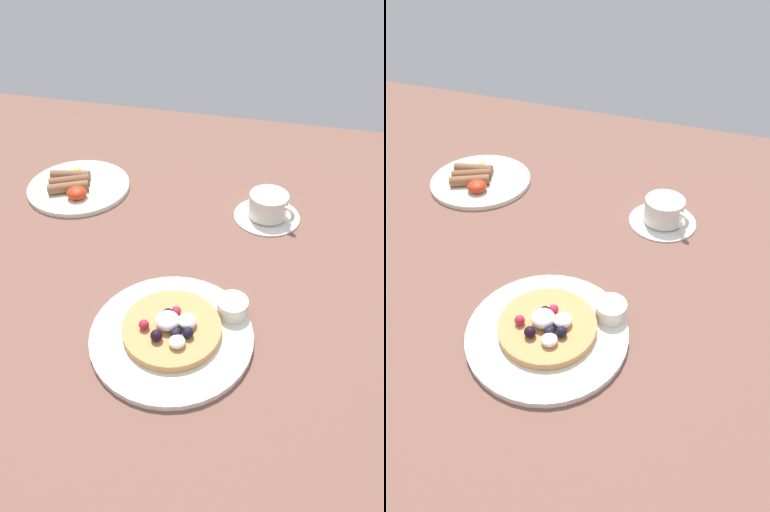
{
  "view_description": "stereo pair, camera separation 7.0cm",
  "coord_description": "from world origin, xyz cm",
  "views": [
    {
      "loc": [
        21.58,
        -62.3,
        58.96
      ],
      "look_at": [
        6.4,
        -0.59,
        4.0
      ],
      "focal_mm": 32.02,
      "sensor_mm": 36.0,
      "label": 1
    },
    {
      "loc": [
        28.23,
        -60.27,
        58.96
      ],
      "look_at": [
        6.4,
        -0.59,
        4.0
      ],
      "focal_mm": 32.02,
      "sensor_mm": 36.0,
      "label": 2
    }
  ],
  "objects": [
    {
      "name": "ground_plane",
      "position": [
        0.0,
        0.0,
        -1.5
      ],
      "size": [
        191.52,
        139.84,
        3.0
      ],
      "primitive_type": "cube",
      "color": "brown"
    },
    {
      "name": "breakfast_plate",
      "position": [
        -26.61,
        21.25,
        0.54
      ],
      "size": [
        23.87,
        23.87,
        1.08
      ],
      "primitive_type": "cylinder",
      "color": "white",
      "rests_on": "ground_plane"
    },
    {
      "name": "coffee_cup",
      "position": [
        18.19,
        20.48,
        3.33
      ],
      "size": [
        10.21,
        8.43,
        5.1
      ],
      "color": "white",
      "rests_on": "coffee_saucer"
    },
    {
      "name": "fried_breakfast",
      "position": [
        -27.67,
        20.26,
        2.19
      ],
      "size": [
        11.84,
        14.39,
        2.7
      ],
      "color": "brown",
      "rests_on": "breakfast_plate"
    },
    {
      "name": "coffee_saucer",
      "position": [
        18.07,
        20.56,
        0.34
      ],
      "size": [
        14.37,
        14.37,
        0.68
      ],
      "primitive_type": "cylinder",
      "color": "white",
      "rests_on": "ground_plane"
    },
    {
      "name": "pancake_plate",
      "position": [
        6.96,
        -16.76,
        0.6
      ],
      "size": [
        26.62,
        26.62,
        1.2
      ],
      "primitive_type": "cylinder",
      "color": "white",
      "rests_on": "ground_plane"
    },
    {
      "name": "pancake_with_berries",
      "position": [
        7.0,
        -16.6,
        2.31
      ],
      "size": [
        16.11,
        16.11,
        3.86
      ],
      "color": "tan",
      "rests_on": "pancake_plate"
    },
    {
      "name": "syrup_ramekin",
      "position": [
        15.69,
        -10.05,
        2.68
      ],
      "size": [
        5.28,
        5.28,
        2.88
      ],
      "color": "white",
      "rests_on": "pancake_plate"
    }
  ]
}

